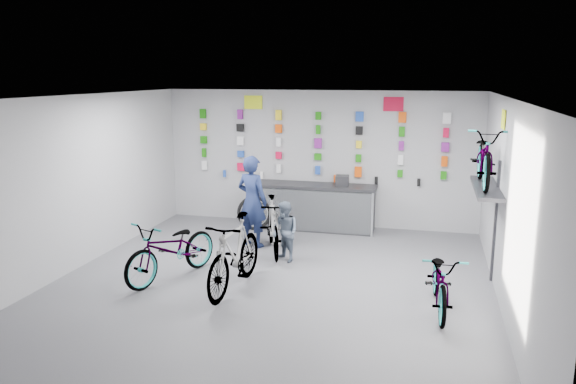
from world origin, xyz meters
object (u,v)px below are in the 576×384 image
(clerk, at_px, (252,201))
(customer, at_px, (285,232))
(bike_left, at_px, (172,249))
(bike_service, at_px, (273,226))
(bike_center, at_px, (234,254))
(bike_right, at_px, (441,280))
(counter, at_px, (314,207))

(clerk, distance_m, customer, 1.19)
(bike_left, height_order, bike_service, bike_service)
(bike_left, height_order, bike_center, bike_center)
(bike_center, xyz_separation_m, customer, (0.42, 1.54, -0.04))
(bike_left, relative_size, customer, 1.77)
(bike_right, bearing_deg, counter, 120.71)
(bike_center, height_order, bike_service, bike_center)
(bike_center, xyz_separation_m, clerk, (-0.44, 2.28, 0.31))
(counter, distance_m, bike_left, 3.93)
(bike_left, height_order, customer, customer)
(bike_left, distance_m, clerk, 2.23)
(bike_right, height_order, customer, customer)
(clerk, bearing_deg, bike_right, 165.25)
(clerk, height_order, customer, clerk)
(counter, distance_m, bike_service, 1.88)
(clerk, bearing_deg, customer, 157.24)
(customer, bearing_deg, bike_center, -66.48)
(clerk, bearing_deg, bike_center, 119.04)
(counter, bearing_deg, bike_left, -114.87)
(bike_right, relative_size, clerk, 0.96)
(counter, height_order, bike_right, counter)
(counter, xyz_separation_m, bike_left, (-1.65, -3.57, 0.03))
(customer, bearing_deg, bike_left, -101.34)
(bike_service, xyz_separation_m, clerk, (-0.52, 0.34, 0.37))
(bike_service, relative_size, clerk, 0.98)
(bike_center, distance_m, clerk, 2.35)
(bike_right, bearing_deg, customer, 145.99)
(bike_right, xyz_separation_m, clerk, (-3.56, 2.30, 0.45))
(counter, xyz_separation_m, bike_service, (-0.40, -1.84, 0.05))
(bike_left, distance_m, bike_center, 1.19)
(bike_left, bearing_deg, counter, 85.96)
(counter, xyz_separation_m, bike_center, (-0.49, -3.78, 0.10))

